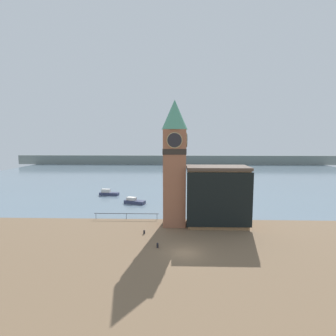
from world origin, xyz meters
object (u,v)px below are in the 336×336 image
boat_far (108,193)px  boat_near (134,201)px  pier_building (217,196)px  mooring_bollard_far (158,245)px  clock_tower (175,160)px  mooring_bollard_near (144,232)px

boat_far → boat_near: bearing=-39.3°
pier_building → mooring_bollard_far: bearing=-134.7°
clock_tower → boat_near: bearing=123.0°
pier_building → mooring_bollard_far: (-9.34, -9.43, -4.66)m
mooring_bollard_near → mooring_bollard_far: mooring_bollard_far is taller
pier_building → boat_far: bearing=137.0°
mooring_bollard_near → boat_near: bearing=103.7°
clock_tower → boat_near: 19.84m
clock_tower → pier_building: size_ratio=2.02×
clock_tower → mooring_bollard_near: clock_tower is taller
boat_far → mooring_bollard_near: size_ratio=8.49×
boat_near → mooring_bollard_far: boat_near is taller
boat_far → clock_tower: bearing=-45.7°
clock_tower → pier_building: bearing=-1.6°
clock_tower → boat_far: 30.16m
clock_tower → mooring_bollard_near: size_ratio=34.73×
mooring_bollard_near → mooring_bollard_far: (2.41, -5.05, 0.05)m
boat_near → boat_far: size_ratio=0.98×
boat_near → mooring_bollard_near: boat_near is taller
boat_near → boat_far: 11.60m
boat_far → mooring_bollard_far: 35.42m
boat_far → mooring_bollard_near: (12.55, -27.05, -0.25)m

